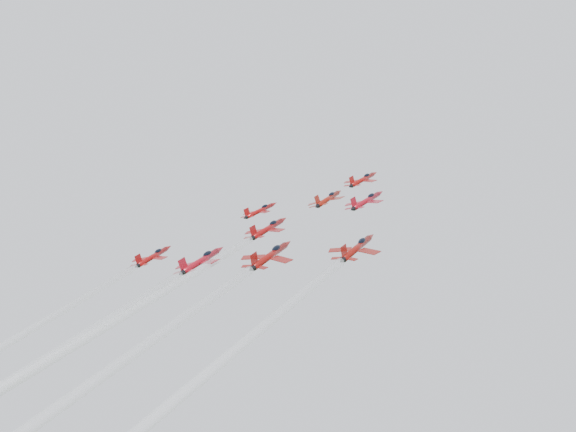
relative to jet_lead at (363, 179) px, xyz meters
The scene contains 7 objects.
jet_lead is the anchor object (origin of this frame).
jet_row2_left 26.75m from the jet_lead, 134.55° to the right, with size 8.49×11.26×5.83m.
jet_row2_center 15.54m from the jet_lead, 94.25° to the right, with size 9.55×12.68×6.57m.
jet_row2_right 23.45m from the jet_lead, 58.57° to the right, with size 9.31×12.36×6.40m.
jet_center 82.87m from the jet_lead, 93.44° to the right, with size 9.84×97.53×45.31m.
jet_rear_right 101.52m from the jet_lead, 85.25° to the right, with size 10.28×101.86×47.32m.
jet_rear_farright 97.50m from the jet_lead, 74.16° to the right, with size 9.22×91.33×42.43m.
Camera 1 is at (79.21, -106.26, 126.45)m, focal length 40.00 mm.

